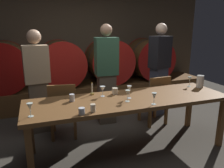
% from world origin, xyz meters
% --- Properties ---
extents(ground_plane, '(8.30, 8.30, 0.00)m').
position_xyz_m(ground_plane, '(0.00, 0.00, 0.00)').
color(ground_plane, '#3F3A33').
extents(back_wall, '(6.39, 0.24, 2.79)m').
position_xyz_m(back_wall, '(0.00, 2.69, 1.39)').
color(back_wall, brown).
rests_on(back_wall, ground).
extents(barrel_shelf, '(5.75, 0.90, 0.44)m').
position_xyz_m(barrel_shelf, '(0.00, 2.14, 0.22)').
color(barrel_shelf, brown).
rests_on(barrel_shelf, ground).
extents(wine_barrel_far_left, '(0.98, 0.82, 0.98)m').
position_xyz_m(wine_barrel_far_left, '(-1.64, 2.14, 0.92)').
color(wine_barrel_far_left, brown).
rests_on(wine_barrel_far_left, barrel_shelf).
extents(wine_barrel_center_left, '(0.98, 0.82, 0.98)m').
position_xyz_m(wine_barrel_center_left, '(-0.53, 2.14, 0.92)').
color(wine_barrel_center_left, brown).
rests_on(wine_barrel_center_left, barrel_shelf).
extents(wine_barrel_center_right, '(0.98, 0.82, 0.98)m').
position_xyz_m(wine_barrel_center_right, '(0.55, 2.14, 0.92)').
color(wine_barrel_center_right, brown).
rests_on(wine_barrel_center_right, barrel_shelf).
extents(wine_barrel_far_right, '(0.98, 0.82, 0.98)m').
position_xyz_m(wine_barrel_far_right, '(1.61, 2.14, 0.92)').
color(wine_barrel_far_right, brown).
rests_on(wine_barrel_far_right, barrel_shelf).
extents(dining_table, '(2.73, 0.82, 0.76)m').
position_xyz_m(dining_table, '(0.09, -0.07, 0.69)').
color(dining_table, brown).
rests_on(dining_table, ground).
extents(chair_left, '(0.46, 0.46, 0.88)m').
position_xyz_m(chair_left, '(-0.72, 0.59, 0.49)').
color(chair_left, brown).
rests_on(chair_left, ground).
extents(chair_right, '(0.43, 0.43, 0.88)m').
position_xyz_m(chair_right, '(0.87, 0.54, 0.49)').
color(chair_right, brown).
rests_on(chair_right, ground).
extents(guest_left, '(0.40, 0.27, 1.65)m').
position_xyz_m(guest_left, '(-1.04, 0.95, 0.85)').
color(guest_left, brown).
rests_on(guest_left, ground).
extents(guest_center, '(0.39, 0.26, 1.74)m').
position_xyz_m(guest_center, '(0.09, 0.91, 0.89)').
color(guest_center, brown).
rests_on(guest_center, ground).
extents(guest_right, '(0.43, 0.34, 1.75)m').
position_xyz_m(guest_right, '(1.15, 0.93, 0.90)').
color(guest_right, '#33384C').
rests_on(guest_right, ground).
extents(candle_center, '(0.05, 0.05, 0.19)m').
position_xyz_m(candle_center, '(-0.34, 0.25, 0.81)').
color(candle_center, olive).
rests_on(candle_center, dining_table).
extents(pitcher, '(0.11, 0.11, 0.19)m').
position_xyz_m(pitcher, '(1.36, 0.06, 0.86)').
color(pitcher, white).
rests_on(pitcher, dining_table).
extents(wine_glass_far_left, '(0.07, 0.07, 0.15)m').
position_xyz_m(wine_glass_far_left, '(-1.15, -0.29, 0.87)').
color(wine_glass_far_left, silver).
rests_on(wine_glass_far_left, dining_table).
extents(wine_glass_left, '(0.07, 0.07, 0.14)m').
position_xyz_m(wine_glass_left, '(-0.22, 0.12, 0.87)').
color(wine_glass_left, white).
rests_on(wine_glass_left, dining_table).
extents(wine_glass_center_left, '(0.06, 0.06, 0.15)m').
position_xyz_m(wine_glass_center_left, '(0.01, -0.19, 0.87)').
color(wine_glass_center_left, silver).
rests_on(wine_glass_center_left, dining_table).
extents(wine_glass_center_right, '(0.06, 0.06, 0.17)m').
position_xyz_m(wine_glass_center_right, '(0.09, -0.07, 0.89)').
color(wine_glass_center_right, white).
rests_on(wine_glass_center_right, dining_table).
extents(wine_glass_right, '(0.06, 0.06, 0.15)m').
position_xyz_m(wine_glass_right, '(0.27, -0.40, 0.86)').
color(wine_glass_right, silver).
rests_on(wine_glass_right, dining_table).
extents(wine_glass_far_right, '(0.06, 0.06, 0.16)m').
position_xyz_m(wine_glass_far_right, '(1.23, 0.15, 0.88)').
color(wine_glass_far_right, silver).
rests_on(wine_glass_far_right, dining_table).
extents(cup_far_left, '(0.07, 0.07, 0.09)m').
position_xyz_m(cup_far_left, '(-0.65, 0.06, 0.81)').
color(cup_far_left, silver).
rests_on(cup_far_left, dining_table).
extents(cup_center_left, '(0.07, 0.07, 0.08)m').
position_xyz_m(cup_center_left, '(-0.63, -0.41, 0.80)').
color(cup_center_left, silver).
rests_on(cup_center_left, dining_table).
extents(cup_center_right, '(0.06, 0.06, 0.09)m').
position_xyz_m(cup_center_right, '(-0.49, -0.38, 0.81)').
color(cup_center_right, beige).
rests_on(cup_center_right, dining_table).
extents(cup_far_right, '(0.08, 0.08, 0.09)m').
position_xyz_m(cup_far_right, '(-0.03, 0.16, 0.81)').
color(cup_far_right, beige).
rests_on(cup_far_right, dining_table).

